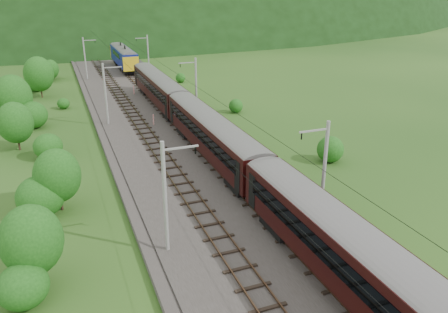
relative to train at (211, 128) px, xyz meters
name	(u,v)px	position (x,y,z in m)	size (l,w,h in m)	color
ground	(249,236)	(-2.40, -14.99, -3.72)	(600.00, 600.00, 0.00)	#214816
railbed	(206,182)	(-2.40, -4.99, -3.57)	(14.00, 220.00, 0.30)	#38332D
track_left	(181,184)	(-4.80, -4.99, -3.35)	(2.40, 220.00, 0.27)	#513722
track_right	(229,176)	(0.00, -4.99, -3.35)	(2.40, 220.00, 0.27)	#513722
catenary_left	(106,93)	(-8.52, 17.01, 0.78)	(2.54, 192.28, 8.00)	gray
catenary_right	(196,85)	(3.72, 17.01, 0.78)	(2.54, 192.28, 8.00)	gray
overhead_wires	(204,111)	(-2.40, -4.99, 3.38)	(4.83, 198.00, 0.03)	black
mountain_main	(69,17)	(-2.40, 245.01, -3.72)	(504.00, 360.00, 244.00)	black
train	(211,128)	(0.00, 0.00, 0.00)	(3.17, 126.58, 5.52)	black
hazard_post_near	(154,119)	(-3.04, 14.36, -2.72)	(0.15, 0.15, 1.40)	red
hazard_post_far	(134,90)	(-2.29, 32.87, -2.72)	(0.15, 0.15, 1.40)	red
signal	(104,84)	(-6.75, 36.51, -2.11)	(0.25, 0.25, 2.24)	black
vegetation_left	(34,135)	(-17.29, 7.28, -0.97)	(10.94, 147.64, 6.89)	#1B5015
vegetation_right	(342,169)	(10.22, -8.79, -2.66)	(5.94, 95.64, 2.53)	#1B5015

